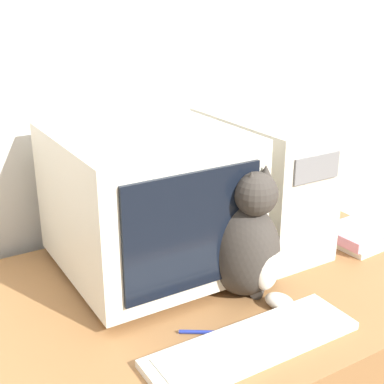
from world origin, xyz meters
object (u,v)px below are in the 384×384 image
(keyboard, at_px, (253,343))
(cat, at_px, (246,244))
(pen, at_px, (211,332))
(book_stack, at_px, (355,236))
(crt_monitor, at_px, (146,201))
(computer_tower, at_px, (260,181))

(keyboard, height_order, cat, cat)
(pen, bearing_deg, cat, 31.41)
(cat, distance_m, book_stack, 0.47)
(cat, bearing_deg, crt_monitor, 102.67)
(cat, xyz_separation_m, book_stack, (0.45, 0.06, -0.11))
(book_stack, bearing_deg, pen, -165.77)
(crt_monitor, distance_m, computer_tower, 0.37)
(computer_tower, bearing_deg, crt_monitor, 179.22)
(keyboard, xyz_separation_m, pen, (-0.05, 0.09, -0.01))
(computer_tower, distance_m, book_stack, 0.34)
(crt_monitor, height_order, pen, crt_monitor)
(cat, height_order, pen, cat)
(cat, bearing_deg, computer_tower, 27.01)
(crt_monitor, bearing_deg, pen, -92.83)
(book_stack, distance_m, pen, 0.64)
(computer_tower, bearing_deg, book_stack, -37.49)
(crt_monitor, xyz_separation_m, computer_tower, (0.37, -0.01, -0.01))
(computer_tower, height_order, cat, computer_tower)
(crt_monitor, bearing_deg, cat, -57.92)
(cat, bearing_deg, pen, -168.00)
(computer_tower, relative_size, cat, 1.36)
(keyboard, distance_m, cat, 0.26)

